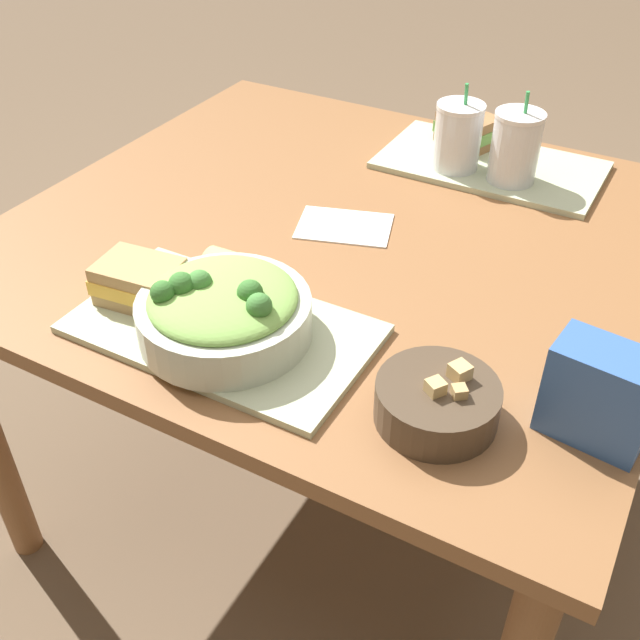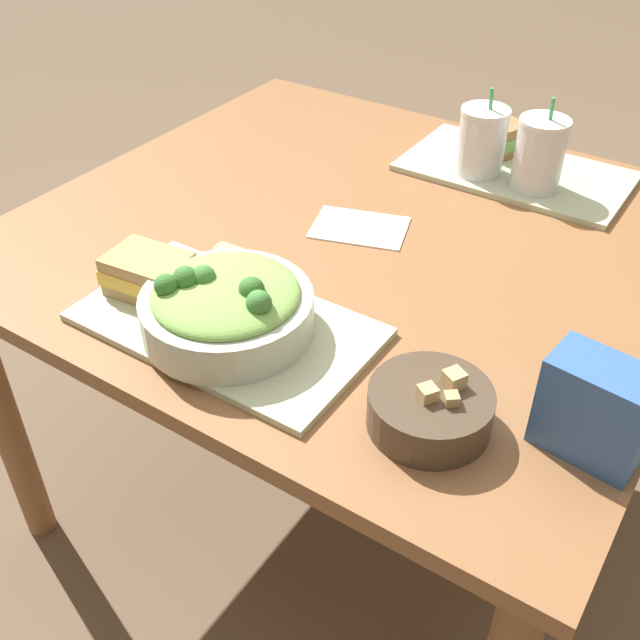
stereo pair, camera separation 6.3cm
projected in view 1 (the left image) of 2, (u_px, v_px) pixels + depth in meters
ground_plane at (337, 485)px, 1.77m from camera, size 12.00×12.00×0.00m
dining_table at (342, 269)px, 1.40m from camera, size 1.15×1.07×0.70m
tray_near at (223, 329)px, 1.10m from camera, size 0.44×0.25×0.01m
tray_far at (490, 165)px, 1.53m from camera, size 0.44×0.25×0.01m
salad_bowl at (223, 310)px, 1.06m from camera, size 0.25×0.25×0.10m
soup_bowl at (437, 401)px, 0.95m from camera, size 0.16×0.16×0.08m
sandwich_near at (140, 282)px, 1.13m from camera, size 0.14×0.11×0.06m
baguette_near at (243, 274)px, 1.15m from camera, size 0.12×0.06×0.06m
sandwich_far at (468, 129)px, 1.58m from camera, size 0.14×0.12×0.06m
drink_cup_dark at (458, 138)px, 1.47m from camera, size 0.09×0.09×0.17m
drink_cup_red at (515, 149)px, 1.43m from camera, size 0.09×0.09×0.18m
chip_bag at (600, 394)px, 0.91m from camera, size 0.13×0.09×0.13m
napkin_folded at (342, 226)px, 1.35m from camera, size 0.19×0.16×0.00m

